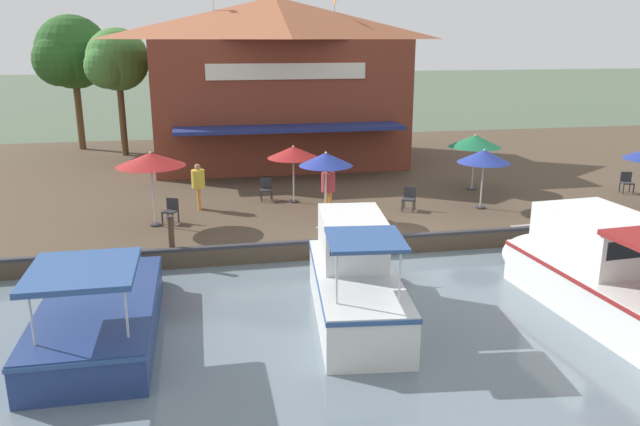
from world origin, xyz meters
name	(u,v)px	position (x,y,z in m)	size (l,w,h in m)	color
ground_plane	(377,258)	(0.00, 0.00, 0.00)	(220.00, 220.00, 0.00)	#4C5B47
quay_deck	(314,176)	(-11.00, 0.00, 0.30)	(22.00, 56.00, 0.60)	#4C3D2D
quay_edge_fender	(376,238)	(-0.10, 0.00, 0.65)	(0.20, 50.40, 0.10)	#2D2D33
waterfront_restaurant	(276,80)	(-13.86, -1.38, 4.70)	(9.73, 12.45, 8.24)	brown
patio_umbrella_near_quay_edge	(484,156)	(-2.95, 4.84, 2.56)	(1.93, 1.93, 2.24)	#B7B7B7
patio_umbrella_back_row	(151,159)	(-2.95, -6.94, 2.88)	(2.27, 2.27, 2.54)	#B7B7B7
patio_umbrella_mid_patio_right	(293,152)	(-5.16, -1.87, 2.55)	(1.98, 1.98, 2.22)	#B7B7B7
patio_umbrella_mid_patio_left	(326,159)	(-2.41, -1.17, 2.77)	(1.83, 1.83, 2.44)	#B7B7B7
patio_umbrella_far_corner	(475,141)	(-5.78, 5.77, 2.65)	(2.14, 2.14, 2.33)	#B7B7B7
cafe_chair_back_row_seat	(171,209)	(-3.19, -6.41, 1.08)	(0.59, 0.59, 0.85)	#2D2D33
cafe_chair_under_first_umbrella	(409,197)	(-3.22, 2.13, 1.08)	(0.60, 0.60, 0.85)	#2D2D33
cafe_chair_facing_river	(627,181)	(-4.06, 11.73, 1.08)	(0.54, 0.54, 0.85)	#2D2D33
cafe_chair_mid_patio	(266,188)	(-5.69, -2.88, 1.08)	(0.45, 0.45, 0.85)	#2D2D33
person_mid_patio	(328,184)	(-3.20, -0.91, 1.71)	(0.50, 0.50, 1.76)	orange
person_at_quay_edge	(198,181)	(-4.81, -5.45, 1.68)	(0.48, 0.48, 1.71)	orange
motorboat_outer_channel	(103,305)	(3.57, -7.78, 0.62)	(6.63, 2.56, 2.19)	navy
motorboat_nearest_quay	(603,274)	(4.84, 4.51, 0.97)	(7.70, 3.07, 2.45)	silver
motorboat_distant_upstream	(353,275)	(3.69, -1.71, 0.97)	(6.30, 2.57, 2.49)	silver
mooring_post	(171,233)	(-0.35, -6.31, 1.12)	(0.22, 0.22, 1.03)	#473323
tree_behind_restaurant	(69,54)	(-19.10, -12.06, 5.85)	(4.19, 3.99, 7.37)	brown
tree_upstream_bank	(115,62)	(-16.68, -9.43, 5.53)	(3.40, 3.23, 6.66)	brown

